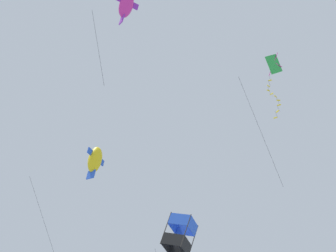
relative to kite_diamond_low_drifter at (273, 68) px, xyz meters
The scene contains 4 objects.
kite_diamond_low_drifter is the anchor object (origin of this frame).
kite_fish_mid_left 11.01m from the kite_diamond_low_drifter, ahead, with size 3.40×4.65×9.44m.
kite_box_far_centre 11.76m from the kite_diamond_low_drifter, 31.79° to the right, with size 2.34×1.84×4.74m.
kite_fish_near_left 7.92m from the kite_diamond_low_drifter, 61.51° to the left, with size 2.16×1.84×4.26m.
Camera 1 is at (-12.75, 16.56, 18.95)m, focal length 53.57 mm.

